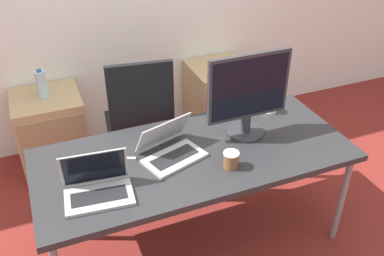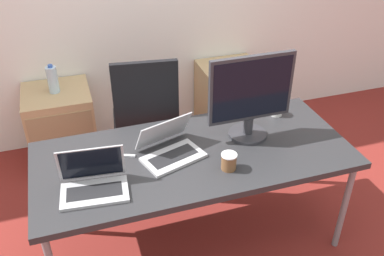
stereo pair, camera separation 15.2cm
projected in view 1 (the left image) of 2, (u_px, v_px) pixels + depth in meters
ground_plane at (194, 237)px, 2.93m from camera, size 14.00×14.00×0.00m
desk at (195, 158)px, 2.57m from camera, size 1.88×0.82×0.72m
office_chair at (141, 136)px, 3.23m from camera, size 0.56×0.59×1.10m
cabinet_left at (52, 132)px, 3.46m from camera, size 0.52×0.52×0.64m
cabinet_right at (219, 98)px, 3.93m from camera, size 0.52×0.52×0.64m
water_bottle at (42, 84)px, 3.23m from camera, size 0.08×0.08×0.23m
laptop_left at (98, 187)px, 2.21m from camera, size 0.37×0.27×0.22m
laptop_right at (171, 149)px, 2.50m from camera, size 0.40×0.39×0.20m
monitor at (248, 95)px, 2.57m from camera, size 0.53×0.24×0.54m
coffee_cup_white at (271, 106)px, 2.92m from camera, size 0.08×0.08×0.09m
coffee_cup_brown at (231, 160)px, 2.40m from camera, size 0.09×0.09×0.10m
scissors at (119, 158)px, 2.49m from camera, size 0.16×0.09×0.01m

